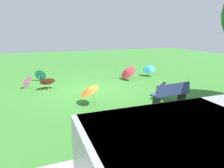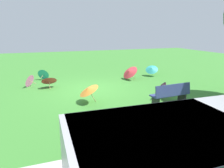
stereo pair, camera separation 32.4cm
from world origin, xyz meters
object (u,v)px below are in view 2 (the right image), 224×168
object	(u,v)px
parasol_orange_0	(88,90)
parasol_red_0	(129,72)
van_dark	(202,156)
parasol_pink_0	(29,81)
parasol_teal_1	(152,69)
park_bench	(171,94)
parasol_teal_0	(44,74)
parasol_red_2	(49,80)
parasol_pink_1	(159,89)

from	to	relation	value
parasol_orange_0	parasol_red_0	bearing A→B (deg)	-135.65
van_dark	parasol_pink_0	xyz separation A→B (m)	(2.90, -9.10, -0.57)
parasol_orange_0	parasol_teal_1	bearing A→B (deg)	-144.17
van_dark	parasol_red_0	distance (m)	9.22
park_bench	parasol_pink_0	world-z (taller)	park_bench
parasol_red_0	parasol_teal_1	bearing A→B (deg)	-166.01
park_bench	parasol_teal_1	size ratio (longest dim) A/B	1.54
parasol_teal_0	parasol_red_2	xyz separation A→B (m)	(-0.19, 2.02, 0.08)
park_bench	parasol_teal_1	bearing A→B (deg)	-112.48
parasol_red_0	parasol_pink_0	xyz separation A→B (m)	(5.61, -0.29, -0.16)
parasol_red_0	parasol_teal_1	xyz separation A→B (m)	(-1.76, -0.44, -0.02)
van_dark	park_bench	xyz separation A→B (m)	(-2.39, -4.20, -0.45)
parasol_pink_0	parasol_pink_1	xyz separation A→B (m)	(-5.37, 3.93, 0.06)
van_dark	parasol_pink_0	size ratio (longest dim) A/B	6.25
parasol_red_2	parasol_teal_1	size ratio (longest dim) A/B	0.74
park_bench	parasol_teal_0	distance (m)	7.80
parasol_pink_0	parasol_orange_0	size ratio (longest dim) A/B	0.85
parasol_teal_1	parasol_teal_0	bearing A→B (deg)	-11.54
van_dark	parasol_red_0	xyz separation A→B (m)	(-2.72, -8.81, -0.41)
parasol_red_0	parasol_pink_0	bearing A→B (deg)	-2.97
van_dark	parasol_teal_0	world-z (taller)	van_dark
park_bench	parasol_pink_1	bearing A→B (deg)	-95.10
van_dark	parasol_red_2	xyz separation A→B (m)	(1.90, -8.57, -0.49)
parasol_red_2	parasol_orange_0	world-z (taller)	parasol_orange_0
parasol_orange_0	parasol_pink_1	xyz separation A→B (m)	(-3.01, 0.46, -0.16)
parasol_red_0	parasol_teal_0	distance (m)	5.13
parasol_orange_0	parasol_teal_1	distance (m)	6.18
parasol_teal_1	parasol_pink_1	bearing A→B (deg)	63.85
park_bench	parasol_red_0	size ratio (longest dim) A/B	1.45
park_bench	parasol_red_2	distance (m)	6.12
van_dark	parasol_red_2	world-z (taller)	van_dark
parasol_teal_0	parasol_pink_0	xyz separation A→B (m)	(0.80, 1.49, 0.00)
parasol_red_0	parasol_orange_0	distance (m)	4.55
parasol_red_0	parasol_teal_1	distance (m)	1.81
park_bench	parasol_pink_1	xyz separation A→B (m)	(-0.09, -0.97, -0.06)
parasol_red_0	parasol_orange_0	xyz separation A→B (m)	(3.25, 3.18, 0.06)
parasol_red_2	parasol_pink_0	distance (m)	1.13
parasol_red_0	park_bench	bearing A→B (deg)	85.90
van_dark	parasol_red_0	bearing A→B (deg)	-107.14
park_bench	parasol_teal_0	world-z (taller)	park_bench
parasol_teal_1	parasol_pink_0	bearing A→B (deg)	1.14
park_bench	parasol_red_0	world-z (taller)	park_bench
parasol_teal_0	parasol_red_2	distance (m)	2.03
park_bench	parasol_teal_1	world-z (taller)	park_bench
parasol_teal_0	parasol_orange_0	bearing A→B (deg)	107.41
parasol_pink_0	parasol_orange_0	distance (m)	4.20
park_bench	parasol_orange_0	world-z (taller)	park_bench
parasol_red_2	parasol_orange_0	distance (m)	3.25
park_bench	parasol_orange_0	xyz separation A→B (m)	(2.92, -1.43, 0.09)
van_dark	parasol_red_2	bearing A→B (deg)	-77.49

